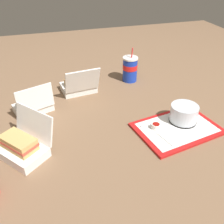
% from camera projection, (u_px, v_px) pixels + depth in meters
% --- Properties ---
extents(ground_plane, '(3.20, 3.20, 0.00)m').
position_uv_depth(ground_plane, '(109.00, 117.00, 1.24)').
color(ground_plane, brown).
extents(food_tray, '(0.41, 0.32, 0.01)m').
position_uv_depth(food_tray, '(177.00, 128.00, 1.15)').
color(food_tray, red).
rests_on(food_tray, ground_plane).
extents(cake_container, '(0.13, 0.13, 0.08)m').
position_uv_depth(cake_container, '(184.00, 114.00, 1.17)').
color(cake_container, black).
rests_on(cake_container, food_tray).
extents(ketchup_cup, '(0.04, 0.04, 0.02)m').
position_uv_depth(ketchup_cup, '(156.00, 126.00, 1.13)').
color(ketchup_cup, white).
rests_on(ketchup_cup, food_tray).
extents(napkin_stack, '(0.12, 0.12, 0.00)m').
position_uv_depth(napkin_stack, '(173.00, 135.00, 1.10)').
color(napkin_stack, white).
rests_on(napkin_stack, food_tray).
extents(plastic_fork, '(0.11, 0.05, 0.00)m').
position_uv_depth(plastic_fork, '(150.00, 123.00, 1.17)').
color(plastic_fork, white).
rests_on(plastic_fork, food_tray).
extents(clamshell_hotdog_corner, '(0.21, 0.18, 0.16)m').
position_uv_depth(clamshell_hotdog_corner, '(33.00, 105.00, 1.26)').
color(clamshell_hotdog_corner, white).
rests_on(clamshell_hotdog_corner, ground_plane).
extents(clamshell_sandwich_back, '(0.26, 0.27, 0.17)m').
position_uv_depth(clamshell_sandwich_back, '(22.00, 146.00, 1.00)').
color(clamshell_sandwich_back, white).
rests_on(clamshell_sandwich_back, ground_plane).
extents(clamshell_hotdog_right, '(0.21, 0.22, 0.18)m').
position_uv_depth(clamshell_hotdog_right, '(79.00, 85.00, 1.44)').
color(clamshell_hotdog_right, white).
rests_on(clamshell_hotdog_right, ground_plane).
extents(soda_cup_right, '(0.09, 0.09, 0.21)m').
position_uv_depth(soda_cup_right, '(130.00, 69.00, 1.54)').
color(soda_cup_right, '#1938B7').
rests_on(soda_cup_right, ground_plane).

